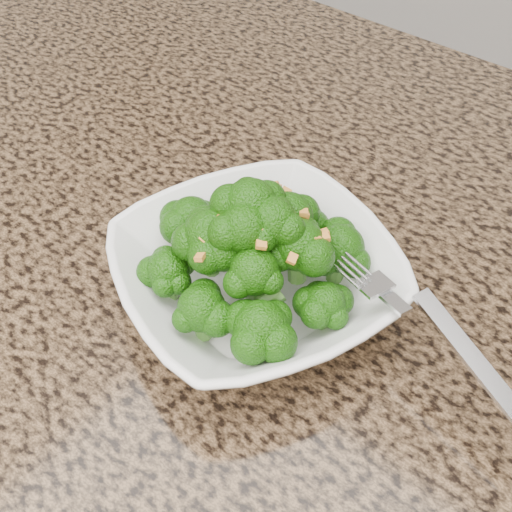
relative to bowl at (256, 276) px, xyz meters
The scene contains 6 objects.
cabinet 0.52m from the bowl, 167.62° to the right, with size 1.55×0.95×0.87m, color #3A2517.
granite_counter 0.17m from the bowl, 167.62° to the right, with size 1.64×1.04×0.03m, color brown.
bowl is the anchor object (origin of this frame).
broccoli_pile 0.06m from the bowl, ahead, with size 0.19×0.19×0.07m, color #1D5B0A, non-canonical shape.
garlic_topping 0.10m from the bowl, ahead, with size 0.11×0.11×0.01m, color #EC9939, non-canonical shape.
fork 0.12m from the bowl, ahead, with size 0.19×0.03×0.01m, color silver, non-canonical shape.
Camera 1 is at (0.38, 0.07, 1.31)m, focal length 45.00 mm.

